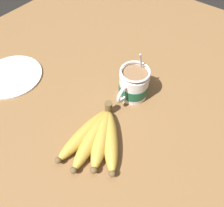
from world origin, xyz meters
The scene contains 4 objects.
table centered at (0.00, 0.00, 1.80)cm, with size 138.76×138.76×3.61cm.
coffee_mug centered at (-7.55, -3.68, 7.81)cm, with size 13.32×8.32×13.95cm.
banana_bunch centered at (10.32, -2.06, 5.43)cm, with size 20.18×14.73×4.31cm.
small_plate centered at (9.43, -37.51, 3.91)cm, with size 18.59×18.59×0.60cm.
Camera 1 is at (28.31, 16.55, 52.63)cm, focal length 35.00 mm.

